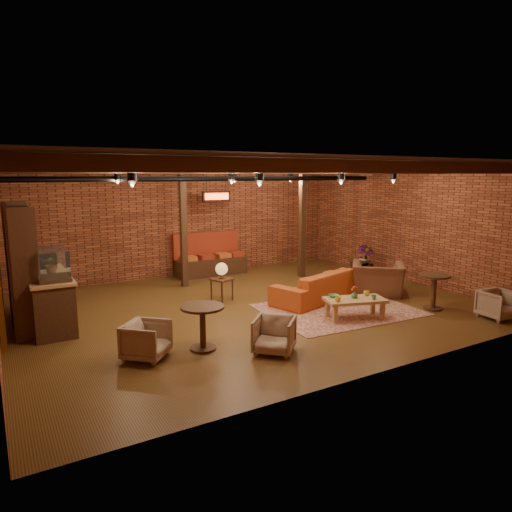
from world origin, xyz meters
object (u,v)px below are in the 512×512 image
sofa (317,286)px  armchair_a (146,339)px  armchair_far (498,303)px  armchair_right (378,273)px  plant_tall (366,229)px  coffee_table (354,301)px  side_table_book (360,262)px  armchair_b (274,333)px  round_table_right (434,286)px  round_table_left (203,320)px  side_table_lamp (222,272)px

sofa → armchair_a: sofa is taller
armchair_far → armchair_right: bearing=112.0°
armchair_far → plant_tall: 4.48m
coffee_table → armchair_far: bearing=-30.5°
armchair_far → side_table_book: bearing=94.5°
armchair_far → armchair_b: bearing=177.5°
round_table_right → armchair_far: 1.29m
armchair_a → armchair_b: (1.92, -0.83, -0.00)m
armchair_a → armchair_b: size_ratio=1.00×
armchair_right → side_table_book: 1.83m
sofa → armchair_right: bearing=152.1°
armchair_b → plant_tall: plant_tall is taller
armchair_right → round_table_right: (0.14, -1.56, -0.01)m
sofa → coffee_table: 1.51m
armchair_b → side_table_book: (5.14, 3.50, 0.15)m
armchair_a → armchair_right: bearing=-37.0°
armchair_far → plant_tall: bearing=91.2°
armchair_right → side_table_book: bearing=-76.4°
armchair_b → plant_tall: (5.39, 3.55, 1.06)m
sofa → armchair_b: sofa is taller
round_table_left → plant_tall: 7.03m
armchair_right → armchair_far: armchair_right is taller
side_table_book → round_table_right: bearing=-103.3°
armchair_a → armchair_far: armchair_a is taller
sofa → plant_tall: bearing=-171.0°
side_table_lamp → round_table_left: side_table_lamp is taller
armchair_b → armchair_right: 4.66m
coffee_table → plant_tall: 4.21m
armchair_a → round_table_right: bearing=-51.2°
armchair_a → plant_tall: size_ratio=0.24×
armchair_a → plant_tall: 7.87m
coffee_table → armchair_right: bearing=32.6°
armchair_a → round_table_right: (6.31, -0.49, 0.19)m
coffee_table → plant_tall: bearing=43.6°
round_table_right → plant_tall: 3.47m
armchair_b → sofa: bearing=85.3°
side_table_lamp → plant_tall: 4.80m
armchair_right → side_table_book: (0.89, 1.60, -0.05)m
side_table_book → round_table_right: round_table_right is taller
armchair_b → armchair_far: bearing=35.9°
sofa → side_table_lamp: bearing=-45.7°
round_table_right → armchair_b: bearing=-175.5°
coffee_table → side_table_book: coffee_table is taller
round_table_left → armchair_b: (0.98, -0.72, -0.19)m
coffee_table → round_table_left: round_table_left is taller
round_table_right → armchair_a: bearing=175.6°
coffee_table → armchair_b: (-2.43, -0.74, -0.04)m
coffee_table → plant_tall: (2.96, 2.81, 1.02)m
side_table_lamp → armchair_b: (-0.65, -3.33, -0.36)m
coffee_table → armchair_a: bearing=178.8°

